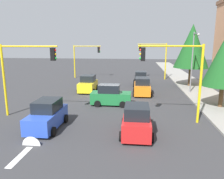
{
  "coord_description": "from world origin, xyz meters",
  "views": [
    {
      "loc": [
        22.13,
        2.94,
        5.8
      ],
      "look_at": [
        0.59,
        0.5,
        1.2
      ],
      "focal_mm": 35.3,
      "sensor_mm": 36.0,
      "label": 1
    }
  ],
  "objects_px": {
    "traffic_signal_far_right": "(85,55)",
    "car_black": "(141,79)",
    "street_lamp_curbside": "(193,56)",
    "car_green": "(111,96)",
    "traffic_signal_near_left": "(176,68)",
    "car_red": "(137,121)",
    "traffic_signal_far_left": "(155,54)",
    "car_orange": "(142,87)",
    "car_blue": "(47,116)",
    "traffic_signal_near_right": "(25,66)",
    "tree_roadside_mid": "(192,46)",
    "car_yellow": "(88,84)"
  },
  "relations": [
    {
      "from": "car_green",
      "to": "car_blue",
      "type": "relative_size",
      "value": 0.95
    },
    {
      "from": "car_orange",
      "to": "car_red",
      "type": "bearing_deg",
      "value": -2.93
    },
    {
      "from": "traffic_signal_far_right",
      "to": "car_black",
      "type": "height_order",
      "value": "traffic_signal_far_right"
    },
    {
      "from": "traffic_signal_near_right",
      "to": "car_blue",
      "type": "xyz_separation_m",
      "value": [
        2.28,
        2.57,
        -3.13
      ]
    },
    {
      "from": "traffic_signal_near_left",
      "to": "car_black",
      "type": "relative_size",
      "value": 1.55
    },
    {
      "from": "traffic_signal_near_left",
      "to": "street_lamp_curbside",
      "type": "height_order",
      "value": "street_lamp_curbside"
    },
    {
      "from": "car_red",
      "to": "car_orange",
      "type": "height_order",
      "value": "same"
    },
    {
      "from": "traffic_signal_far_right",
      "to": "car_green",
      "type": "distance_m",
      "value": 17.4
    },
    {
      "from": "traffic_signal_far_right",
      "to": "traffic_signal_near_right",
      "type": "relative_size",
      "value": 0.95
    },
    {
      "from": "car_green",
      "to": "traffic_signal_far_right",
      "type": "bearing_deg",
      "value": -158.89
    },
    {
      "from": "traffic_signal_far_left",
      "to": "street_lamp_curbside",
      "type": "relative_size",
      "value": 0.82
    },
    {
      "from": "traffic_signal_near_left",
      "to": "car_orange",
      "type": "relative_size",
      "value": 1.47
    },
    {
      "from": "tree_roadside_mid",
      "to": "car_blue",
      "type": "height_order",
      "value": "tree_roadside_mid"
    },
    {
      "from": "car_green",
      "to": "car_red",
      "type": "bearing_deg",
      "value": 20.42
    },
    {
      "from": "traffic_signal_far_left",
      "to": "traffic_signal_near_right",
      "type": "bearing_deg",
      "value": -29.7
    },
    {
      "from": "car_green",
      "to": "car_blue",
      "type": "distance_m",
      "value": 7.26
    },
    {
      "from": "car_black",
      "to": "traffic_signal_far_right",
      "type": "bearing_deg",
      "value": -122.28
    },
    {
      "from": "traffic_signal_near_left",
      "to": "car_yellow",
      "type": "height_order",
      "value": "traffic_signal_near_left"
    },
    {
      "from": "traffic_signal_far_left",
      "to": "car_blue",
      "type": "xyz_separation_m",
      "value": [
        22.28,
        -8.84,
        -3.17
      ]
    },
    {
      "from": "traffic_signal_near_left",
      "to": "street_lamp_curbside",
      "type": "bearing_deg",
      "value": 160.02
    },
    {
      "from": "street_lamp_curbside",
      "to": "traffic_signal_far_left",
      "type": "bearing_deg",
      "value": -161.43
    },
    {
      "from": "traffic_signal_near_left",
      "to": "car_red",
      "type": "bearing_deg",
      "value": -45.35
    },
    {
      "from": "street_lamp_curbside",
      "to": "car_green",
      "type": "bearing_deg",
      "value": -57.12
    },
    {
      "from": "street_lamp_curbside",
      "to": "car_black",
      "type": "bearing_deg",
      "value": -128.91
    },
    {
      "from": "car_yellow",
      "to": "car_black",
      "type": "height_order",
      "value": "same"
    },
    {
      "from": "tree_roadside_mid",
      "to": "car_blue",
      "type": "relative_size",
      "value": 2.06
    },
    {
      "from": "traffic_signal_far_left",
      "to": "car_red",
      "type": "height_order",
      "value": "traffic_signal_far_left"
    },
    {
      "from": "car_red",
      "to": "car_blue",
      "type": "distance_m",
      "value": 6.15
    },
    {
      "from": "traffic_signal_far_left",
      "to": "car_red",
      "type": "bearing_deg",
      "value": -6.81
    },
    {
      "from": "traffic_signal_far_left",
      "to": "car_orange",
      "type": "xyz_separation_m",
      "value": [
        11.31,
        -2.12,
        -3.17
      ]
    },
    {
      "from": "traffic_signal_far_left",
      "to": "car_yellow",
      "type": "distance_m",
      "value": 13.88
    },
    {
      "from": "traffic_signal_near_right",
      "to": "car_red",
      "type": "height_order",
      "value": "traffic_signal_near_right"
    },
    {
      "from": "car_orange",
      "to": "car_blue",
      "type": "bearing_deg",
      "value": -31.48
    },
    {
      "from": "car_green",
      "to": "car_orange",
      "type": "bearing_deg",
      "value": 146.85
    },
    {
      "from": "street_lamp_curbside",
      "to": "car_green",
      "type": "distance_m",
      "value": 10.9
    },
    {
      "from": "traffic_signal_near_right",
      "to": "car_green",
      "type": "xyz_separation_m",
      "value": [
        -4.0,
        6.22,
        -3.13
      ]
    },
    {
      "from": "tree_roadside_mid",
      "to": "car_yellow",
      "type": "distance_m",
      "value": 14.35
    },
    {
      "from": "traffic_signal_near_left",
      "to": "traffic_signal_far_left",
      "type": "relative_size",
      "value": 1.0
    },
    {
      "from": "traffic_signal_near_right",
      "to": "car_orange",
      "type": "xyz_separation_m",
      "value": [
        -8.69,
        9.29,
        -3.13
      ]
    },
    {
      "from": "car_orange",
      "to": "traffic_signal_far_right",
      "type": "bearing_deg",
      "value": -140.74
    },
    {
      "from": "street_lamp_curbside",
      "to": "car_black",
      "type": "height_order",
      "value": "street_lamp_curbside"
    },
    {
      "from": "traffic_signal_far_right",
      "to": "traffic_signal_far_left",
      "type": "relative_size",
      "value": 0.94
    },
    {
      "from": "tree_roadside_mid",
      "to": "car_black",
      "type": "relative_size",
      "value": 2.2
    },
    {
      "from": "traffic_signal_far_left",
      "to": "traffic_signal_near_left",
      "type": "bearing_deg",
      "value": -0.01
    },
    {
      "from": "tree_roadside_mid",
      "to": "car_red",
      "type": "height_order",
      "value": "tree_roadside_mid"
    },
    {
      "from": "traffic_signal_far_left",
      "to": "car_black",
      "type": "relative_size",
      "value": 1.55
    },
    {
      "from": "traffic_signal_far_right",
      "to": "car_yellow",
      "type": "bearing_deg",
      "value": 14.8
    },
    {
      "from": "car_red",
      "to": "car_orange",
      "type": "xyz_separation_m",
      "value": [
        -11.36,
        0.58,
        0.0
      ]
    },
    {
      "from": "traffic_signal_far_right",
      "to": "car_black",
      "type": "xyz_separation_m",
      "value": [
        5.78,
        9.14,
        -2.96
      ]
    },
    {
      "from": "traffic_signal_near_right",
      "to": "traffic_signal_far_right",
      "type": "bearing_deg",
      "value": 179.88
    }
  ]
}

